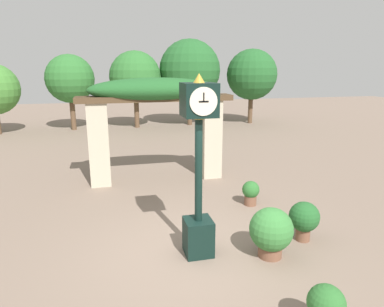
% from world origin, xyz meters
% --- Properties ---
extents(ground_plane, '(60.00, 60.00, 0.00)m').
position_xyz_m(ground_plane, '(0.00, 0.00, 0.00)').
color(ground_plane, '#7F6B5B').
extents(pedestal_clock, '(0.57, 0.62, 3.37)m').
position_xyz_m(pedestal_clock, '(0.13, -0.09, 1.70)').
color(pedestal_clock, black).
rests_on(pedestal_clock, ground).
extents(pergola, '(4.63, 1.18, 3.17)m').
position_xyz_m(pergola, '(0.00, 4.43, 2.30)').
color(pergola, '#BCB299').
rests_on(pergola, ground).
extents(potted_plant_near_left, '(0.82, 0.82, 0.96)m').
position_xyz_m(potted_plant_near_left, '(1.41, -0.51, 0.52)').
color(potted_plant_near_left, brown).
rests_on(potted_plant_near_left, ground).
extents(potted_plant_near_right, '(0.44, 0.44, 0.64)m').
position_xyz_m(potted_plant_near_right, '(2.04, 1.89, 0.35)').
color(potted_plant_near_right, brown).
rests_on(potted_plant_near_right, ground).
extents(potted_plant_far_right, '(0.62, 0.62, 0.83)m').
position_xyz_m(potted_plant_far_right, '(2.35, -0.09, 0.48)').
color(potted_plant_far_right, brown).
rests_on(potted_plant_far_right, ground).
extents(tree_line, '(17.27, 3.72, 5.07)m').
position_xyz_m(tree_line, '(1.37, 14.38, 2.96)').
color(tree_line, brown).
rests_on(tree_line, ground).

